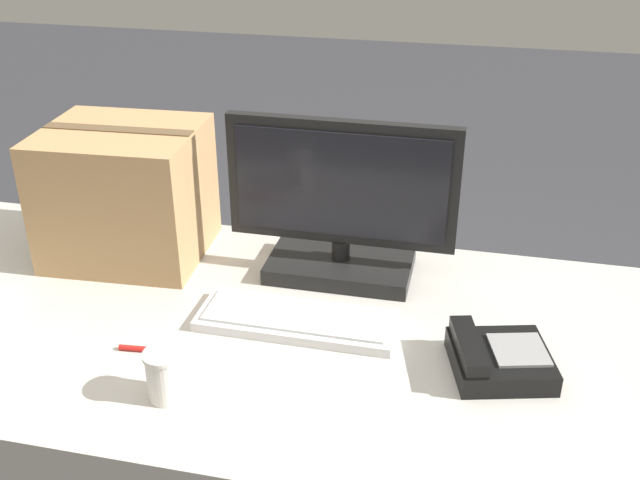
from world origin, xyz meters
TOP-DOWN VIEW (x-y plane):
  - office_desk at (0.00, 0.00)m, footprint 1.80×0.90m
  - monitor at (0.17, 0.26)m, footprint 0.55×0.21m
  - keyboard at (0.12, 0.02)m, footprint 0.44×0.16m
  - desk_phone at (0.55, -0.05)m, footprint 0.23×0.22m
  - paper_cup_right at (-0.06, -0.27)m, footprint 0.08×0.08m
  - cardboard_box at (-0.38, 0.25)m, footprint 0.39×0.35m
  - pen_marker at (-0.16, -0.15)m, footprint 0.13×0.02m

SIDE VIEW (x-z plane):
  - office_desk at x=0.00m, z-range 0.00..0.73m
  - pen_marker at x=-0.16m, z-range 0.73..0.74m
  - keyboard at x=0.12m, z-range 0.72..0.75m
  - desk_phone at x=0.55m, z-range 0.72..0.79m
  - paper_cup_right at x=-0.06m, z-range 0.73..0.83m
  - monitor at x=0.17m, z-range 0.69..1.08m
  - cardboard_box at x=-0.38m, z-range 0.72..1.06m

